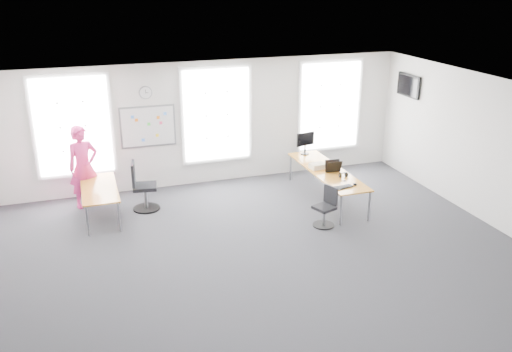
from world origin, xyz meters
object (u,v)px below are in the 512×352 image
object	(u,v)px
monitor	(305,141)
desk_right	(327,172)
headphones	(343,175)
keyboard	(344,187)
person	(83,167)
chair_left	(142,189)
chair_right	(326,209)
desk_left	(99,190)

from	to	relation	value
monitor	desk_right	bearing A→B (deg)	-101.93
headphones	keyboard	bearing A→B (deg)	-102.14
desk_right	monitor	bearing A→B (deg)	90.59
person	chair_left	bearing A→B (deg)	-45.16
person	keyboard	distance (m)	5.65
desk_right	person	xyz separation A→B (m)	(-5.24, 1.32, 0.27)
chair_left	person	distance (m)	1.37
chair_right	headphones	distance (m)	1.13
desk_right	chair_left	size ratio (longest dim) A/B	2.62
desk_right	headphones	bearing A→B (deg)	-75.68
chair_left	monitor	bearing A→B (deg)	-74.39
headphones	monitor	distance (m)	1.78
chair_right	monitor	distance (m)	2.66
chair_right	person	xyz separation A→B (m)	(-4.63, 2.60, 0.56)
chair_right	monitor	size ratio (longest dim) A/B	1.51
person	headphones	distance (m)	5.69
headphones	chair_left	bearing A→B (deg)	176.85
desk_right	monitor	xyz separation A→B (m)	(-0.01, 1.23, 0.38)
desk_left	person	bearing A→B (deg)	110.92
chair_left	keyboard	distance (m)	4.35
chair_right	headphones	world-z (taller)	chair_right
desk_right	chair_right	distance (m)	1.44
desk_right	keyboard	bearing A→B (deg)	-97.00
chair_left	desk_right	bearing A→B (deg)	-91.52
keyboard	chair_left	bearing A→B (deg)	138.27
chair_left	person	size ratio (longest dim) A/B	0.60
keyboard	headphones	world-z (taller)	headphones
keyboard	monitor	size ratio (longest dim) A/B	0.73
desk_left	chair_left	size ratio (longest dim) A/B	1.65
chair_right	desk_left	bearing A→B (deg)	-133.31
chair_right	person	world-z (taller)	person
person	monitor	xyz separation A→B (m)	(5.23, -0.09, 0.11)
chair_right	chair_left	xyz separation A→B (m)	(-3.46, 2.01, 0.12)
person	headphones	world-z (taller)	person
desk_right	headphones	size ratio (longest dim) A/B	15.08
headphones	desk_right	bearing A→B (deg)	117.80
chair_right	chair_left	size ratio (longest dim) A/B	0.76
desk_left	chair_left	world-z (taller)	chair_left
desk_left	headphones	size ratio (longest dim) A/B	9.53
desk_left	person	world-z (taller)	person
desk_left	chair_right	bearing A→B (deg)	-23.59
keyboard	headphones	size ratio (longest dim) A/B	2.12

